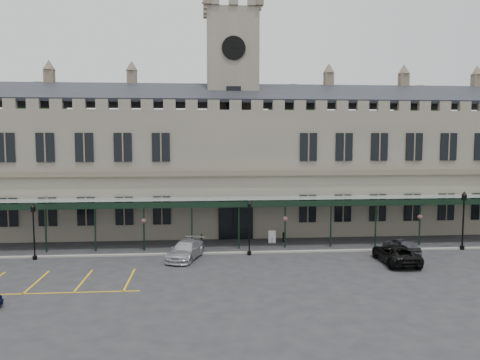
{
  "coord_description": "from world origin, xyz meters",
  "views": [
    {
      "loc": [
        -3.12,
        -32.0,
        9.43
      ],
      "look_at": [
        0.0,
        6.0,
        6.0
      ],
      "focal_mm": 35.0,
      "sensor_mm": 36.0,
      "label": 1
    }
  ],
  "objects": [
    {
      "name": "clock_tower",
      "position": [
        0.0,
        16.0,
        13.11
      ],
      "size": [
        5.6,
        5.6,
        24.8
      ],
      "color": "#696357",
      "rests_on": "ground"
    },
    {
      "name": "bollard_left",
      "position": [
        -3.19,
        9.51,
        0.41
      ],
      "size": [
        0.15,
        0.15,
        0.82
      ],
      "primitive_type": "cylinder",
      "color": "black",
      "rests_on": "ground"
    },
    {
      "name": "car_right_a",
      "position": [
        13.0,
        4.14,
        0.7
      ],
      "size": [
        1.94,
        4.2,
        1.39
      ],
      "primitive_type": "imported",
      "rotation": [
        0.0,
        0.0,
        3.22
      ],
      "color": "#313438",
      "rests_on": "ground"
    },
    {
      "name": "tree_behind_mid",
      "position": [
        8.0,
        25.0,
        12.81
      ],
      "size": [
        6.0,
        6.0,
        16.0
      ],
      "color": "#332314",
      "rests_on": "ground"
    },
    {
      "name": "parking_markings",
      "position": [
        -14.0,
        -1.5,
        0.0
      ],
      "size": [
        16.0,
        6.0,
        0.01
      ],
      "primitive_type": null,
      "color": "gold",
      "rests_on": "ground"
    },
    {
      "name": "lamp_post_left",
      "position": [
        -16.12,
        4.84,
        2.62
      ],
      "size": [
        0.42,
        0.42,
        4.43
      ],
      "color": "black",
      "rests_on": "ground"
    },
    {
      "name": "bollard_right",
      "position": [
        4.21,
        9.2,
        0.47
      ],
      "size": [
        0.17,
        0.17,
        0.93
      ],
      "primitive_type": "cylinder",
      "color": "black",
      "rests_on": "ground"
    },
    {
      "name": "station_building",
      "position": [
        0.0,
        15.91,
        6.47
      ],
      "size": [
        60.0,
        10.36,
        17.3
      ],
      "color": "#696357",
      "rests_on": "ground"
    },
    {
      "name": "sign_board",
      "position": [
        3.15,
        9.06,
        0.55
      ],
      "size": [
        0.66,
        0.13,
        1.13
      ],
      "rotation": [
        0.0,
        0.0,
        -0.13
      ],
      "color": "black",
      "rests_on": "ground"
    },
    {
      "name": "car_taxi",
      "position": [
        -4.42,
        4.09,
        0.71
      ],
      "size": [
        3.37,
        5.24,
        1.41
      ],
      "primitive_type": "imported",
      "rotation": [
        0.0,
        0.0,
        -0.31
      ],
      "color": "#A9ACB1",
      "rests_on": "ground"
    },
    {
      "name": "lamp_post_right",
      "position": [
        18.87,
        5.3,
        2.95
      ],
      "size": [
        0.47,
        0.47,
        4.97
      ],
      "color": "black",
      "rests_on": "ground"
    },
    {
      "name": "lamp_post_mid",
      "position": [
        0.66,
        4.9,
        2.66
      ],
      "size": [
        0.42,
        0.42,
        4.48
      ],
      "color": "black",
      "rests_on": "ground"
    },
    {
      "name": "car_van",
      "position": [
        11.45,
        1.57,
        0.71
      ],
      "size": [
        2.47,
        5.16,
        1.42
      ],
      "primitive_type": "imported",
      "rotation": [
        0.0,
        0.0,
        3.12
      ],
      "color": "black",
      "rests_on": "ground"
    },
    {
      "name": "kerb",
      "position": [
        0.0,
        5.5,
        0.06
      ],
      "size": [
        60.0,
        0.4,
        0.12
      ],
      "primitive_type": "cube",
      "color": "gray",
      "rests_on": "ground"
    },
    {
      "name": "canopy",
      "position": [
        0.0,
        7.46,
        2.4
      ],
      "size": [
        50.0,
        4.1,
        4.3
      ],
      "color": "#8C9E93",
      "rests_on": "ground"
    },
    {
      "name": "ground",
      "position": [
        0.0,
        0.0,
        0.0
      ],
      "size": [
        140.0,
        140.0,
        0.0
      ],
      "primitive_type": "plane",
      "color": "#262628"
    },
    {
      "name": "tree_behind_left",
      "position": [
        -22.0,
        25.0,
        12.81
      ],
      "size": [
        6.0,
        6.0,
        16.0
      ],
      "color": "#332314",
      "rests_on": "ground"
    },
    {
      "name": "tree_behind_right",
      "position": [
        24.0,
        25.0,
        12.81
      ],
      "size": [
        6.0,
        6.0,
        16.0
      ],
      "color": "#332314",
      "rests_on": "ground"
    }
  ]
}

